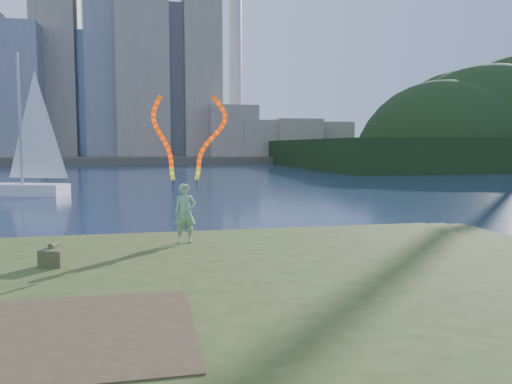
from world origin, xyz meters
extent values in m
plane|color=#1B2844|center=(0.00, 0.00, 0.00)|extent=(320.00, 320.00, 0.00)
cube|color=#384719|center=(0.00, -2.50, 0.15)|extent=(20.00, 18.00, 0.30)
cube|color=#384719|center=(0.00, -2.20, 0.40)|extent=(17.00, 15.00, 0.30)
cube|color=#384719|center=(0.00, -2.00, 0.65)|extent=(14.00, 12.00, 0.30)
cube|color=#47331E|center=(-2.20, -3.20, 0.81)|extent=(3.20, 3.00, 0.02)
cube|color=#4F4A3A|center=(0.00, 95.00, 0.60)|extent=(320.00, 40.00, 1.20)
cylinder|color=silver|center=(18.00, 102.00, 30.20)|extent=(2.80, 2.80, 58.00)
cube|color=black|center=(55.00, 60.00, 2.00)|extent=(70.00, 42.00, 4.00)
imported|color=#16711F|center=(-0.31, 2.38, 1.51)|extent=(0.54, 0.37, 1.43)
cylinder|color=black|center=(-0.58, 2.46, 2.18)|extent=(0.02, 0.02, 0.30)
cylinder|color=black|center=(-0.01, 2.50, 2.18)|extent=(0.02, 0.02, 0.30)
cube|color=#434625|center=(-3.00, 0.54, 0.96)|extent=(0.52, 0.42, 0.32)
cylinder|color=#434625|center=(-3.00, 0.75, 1.18)|extent=(0.19, 0.32, 0.11)
cube|color=silver|center=(-9.05, 24.34, 0.33)|extent=(5.83, 3.57, 0.78)
cylinder|color=gray|center=(-9.05, 24.34, 4.67)|extent=(0.16, 0.16, 8.45)
camera|label=1|loc=(-1.12, -9.59, 3.13)|focal=35.00mm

